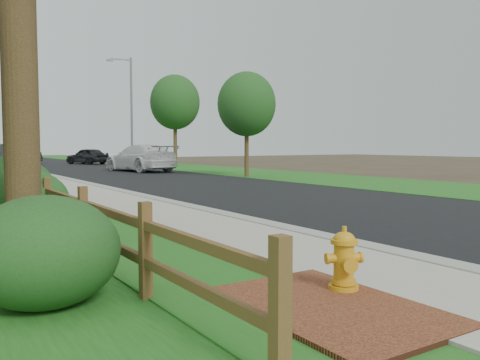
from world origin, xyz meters
TOP-DOWN VIEW (x-y plane):
  - ground at (0.00, 0.00)m, footprint 120.00×120.00m
  - road at (4.60, 35.00)m, footprint 8.00×90.00m
  - curb at (0.40, 35.00)m, footprint 0.40×90.00m
  - wet_gutter at (0.75, 35.00)m, footprint 0.50×90.00m
  - verge_far at (11.50, 35.00)m, footprint 6.00×90.00m
  - brick_patch at (-2.20, -1.00)m, footprint 1.60×2.40m
  - ranch_fence at (-3.60, 6.40)m, footprint 0.12×16.92m
  - fire_hydrant at (-1.70, -0.67)m, footprint 0.47×0.38m
  - white_suv at (6.40, 25.79)m, footprint 3.27×6.14m
  - dark_car_mid at (6.99, 39.59)m, footprint 3.21×4.43m
  - dark_car_far at (2.09, 44.90)m, footprint 3.75×5.66m
  - streetlight at (8.54, 33.34)m, footprint 1.94×0.53m
  - shrub_a at (-4.56, 0.81)m, footprint 1.99×1.99m
  - shrub_b at (-3.90, 7.91)m, footprint 2.72×2.72m
  - shrub_c at (-3.90, 5.88)m, footprint 1.89×1.89m
  - tree_near_right at (9.00, 17.49)m, footprint 3.05×3.05m
  - tree_mid_right at (12.82, 34.14)m, footprint 4.15×4.15m

SIDE VIEW (x-z plane):
  - ground at x=0.00m, z-range 0.00..0.00m
  - road at x=4.60m, z-range 0.00..0.02m
  - verge_far at x=11.50m, z-range 0.00..0.04m
  - wet_gutter at x=0.75m, z-range 0.02..0.02m
  - brick_patch at x=-2.20m, z-range 0.00..0.11m
  - curb at x=0.40m, z-range 0.00..0.12m
  - fire_hydrant at x=-1.70m, z-range 0.07..0.79m
  - shrub_a at x=-4.56m, z-range 0.00..1.19m
  - ranch_fence at x=-3.60m, z-range 0.07..1.17m
  - shrub_c at x=-3.90m, z-range 0.00..1.24m
  - dark_car_mid at x=6.99m, z-range 0.02..1.42m
  - shrub_b at x=-3.90m, z-range 0.00..1.45m
  - white_suv at x=6.40m, z-range 0.02..1.71m
  - dark_car_far at x=2.09m, z-range 0.02..1.78m
  - tree_near_right at x=9.00m, z-range 1.06..6.55m
  - streetlight at x=8.54m, z-range 0.56..8.99m
  - tree_mid_right at x=12.82m, z-range 1.46..8.99m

